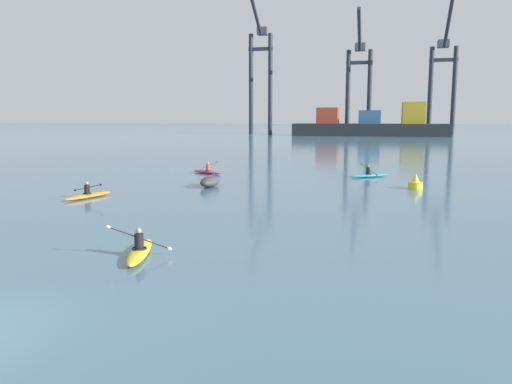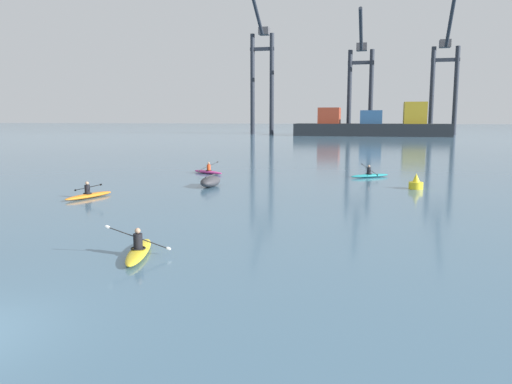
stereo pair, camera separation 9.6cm
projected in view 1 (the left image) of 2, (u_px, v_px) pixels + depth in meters
The scene contains 10 objects.
container_barge at pixel (371, 126), 128.59m from camera, with size 38.45×9.11×8.45m.
gantry_crane_west at pixel (260, 68), 138.67m from camera, with size 6.65×16.69×36.00m.
gantry_crane_west_mid at pixel (359, 76), 136.06m from camera, with size 6.94×18.41×30.88m.
gantry_crane_east_mid at pixel (443, 73), 132.41m from camera, with size 7.14×16.53×33.77m.
capsized_dinghy at pixel (210, 181), 33.54m from camera, with size 1.12×2.61×0.76m.
channel_buoy at pixel (415, 183), 32.51m from camera, with size 0.90×0.90×1.00m.
kayak_teal at pixel (369, 175), 38.91m from camera, with size 3.09×2.51×1.01m.
kayak_yellow at pixel (140, 251), 16.74m from camera, with size 2.09×3.43×1.07m.
kayak_orange at pixel (88, 195), 28.81m from camera, with size 2.18×3.44×0.95m.
kayak_magenta at pixel (207, 172), 41.46m from camera, with size 3.21×2.29×0.98m.
Camera 1 is at (8.55, -8.10, 4.51)m, focal length 35.56 mm.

